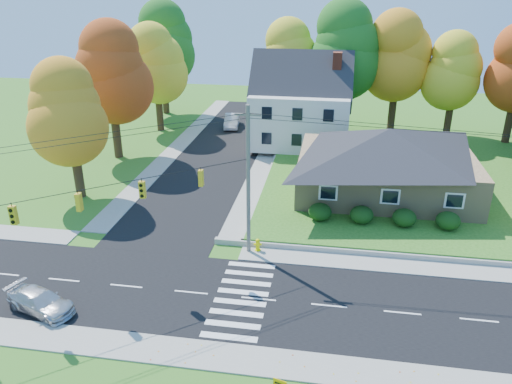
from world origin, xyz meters
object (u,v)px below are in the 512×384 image
(fire_hydrant, at_px, (258,245))
(ranch_house, at_px, (386,160))
(white_car, at_px, (232,121))
(silver_sedan, at_px, (40,301))

(fire_hydrant, bearing_deg, ranch_house, 50.00)
(ranch_house, bearing_deg, white_car, 132.12)
(white_car, xyz_separation_m, fire_hydrant, (7.91, -29.23, -0.35))
(silver_sedan, relative_size, fire_hydrant, 4.52)
(silver_sedan, height_order, fire_hydrant, silver_sedan)
(silver_sedan, xyz_separation_m, fire_hydrant, (10.72, 8.39, -0.18))
(ranch_house, height_order, silver_sedan, ranch_house)
(ranch_house, relative_size, fire_hydrant, 15.74)
(ranch_house, height_order, white_car, ranch_house)
(white_car, distance_m, fire_hydrant, 30.28)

